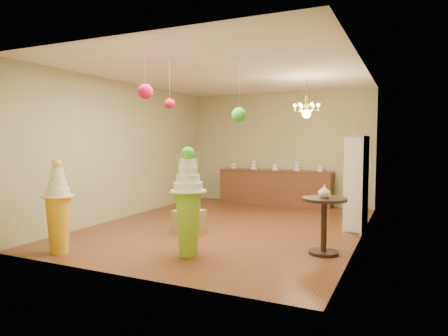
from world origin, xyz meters
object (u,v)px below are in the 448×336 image
at_px(pedestal_orange, 59,216).
at_px(round_table, 324,218).
at_px(pedestal_green, 188,209).
at_px(sideboard, 275,187).

height_order(pedestal_orange, round_table, pedestal_orange).
relative_size(pedestal_green, round_table, 1.89).
bearing_deg(round_table, pedestal_orange, -155.60).
relative_size(pedestal_orange, sideboard, 0.47).
xyz_separation_m(sideboard, round_table, (2.10, -4.16, 0.08)).
bearing_deg(pedestal_orange, sideboard, 75.07).
distance_m(sideboard, round_table, 4.66).
xyz_separation_m(pedestal_green, round_table, (1.80, 0.95, -0.14)).
height_order(pedestal_green, pedestal_orange, pedestal_green).
bearing_deg(sideboard, round_table, -63.23).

